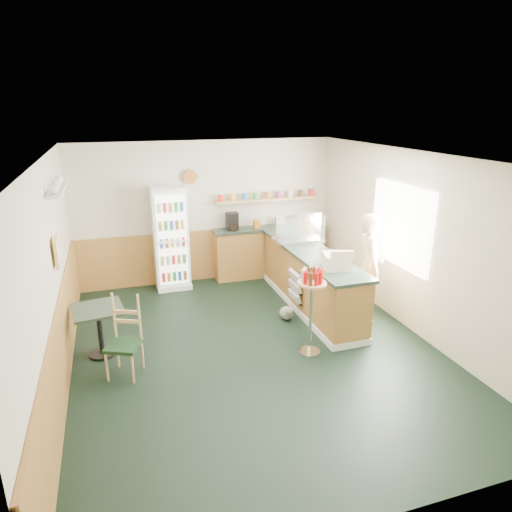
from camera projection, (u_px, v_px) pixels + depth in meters
name	position (u px, v px, depth m)	size (l,w,h in m)	color
ground	(254.00, 349.00, 6.50)	(6.00, 6.00, 0.00)	black
room_envelope	(224.00, 235.00, 6.61)	(5.04, 6.02, 2.72)	beige
service_counter	(311.00, 282.00, 7.71)	(0.68, 3.01, 1.01)	#AD7837
back_counter	(268.00, 249.00, 9.20)	(2.24, 0.42, 1.69)	#AD7837
drinks_fridge	(171.00, 238.00, 8.45)	(0.63, 0.53, 1.92)	white
display_case	(298.00, 229.00, 8.00)	(0.85, 0.44, 0.48)	silver
cash_register	(336.00, 261.00, 6.73)	(0.38, 0.40, 0.22)	#ECE1C4
shopkeeper	(369.00, 267.00, 7.20)	(0.58, 0.42, 1.75)	tan
condiment_stand	(311.00, 297.00, 6.16)	(0.40, 0.40, 1.23)	silver
newspaper_rack	(295.00, 287.00, 7.45)	(0.09, 0.43, 0.51)	black
cafe_table	(99.00, 322.00, 6.21)	(0.73, 0.73, 0.71)	black
cafe_chair	(122.00, 333.00, 5.79)	(0.52, 0.53, 1.06)	black
dog_doorstop	(287.00, 313.00, 7.35)	(0.22, 0.28, 0.26)	gray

